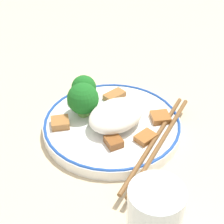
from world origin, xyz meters
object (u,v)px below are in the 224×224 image
object	(u,v)px
plate	(112,125)
broccoli_back_center	(83,99)
chopsticks	(157,142)
drinking_glass	(154,219)
broccoli_back_left	(84,88)

from	to	relation	value
plate	broccoli_back_center	distance (m)	0.06
chopsticks	drinking_glass	world-z (taller)	drinking_glass
broccoli_back_center	broccoli_back_left	bearing A→B (deg)	-130.98
broccoli_back_center	plate	bearing A→B (deg)	113.53
broccoli_back_left	chopsticks	distance (m)	0.16
plate	drinking_glass	distance (m)	0.22
plate	chopsticks	world-z (taller)	chopsticks
broccoli_back_left	chopsticks	xyz separation A→B (m)	(-0.01, 0.16, -0.02)
plate	broccoli_back_center	world-z (taller)	broccoli_back_center
broccoli_back_center	chopsticks	world-z (taller)	broccoli_back_center
chopsticks	plate	bearing A→B (deg)	-79.72
chopsticks	drinking_glass	xyz separation A→B (m)	(0.12, 0.10, 0.03)
broccoli_back_left	drinking_glass	world-z (taller)	drinking_glass
plate	broccoli_back_left	world-z (taller)	broccoli_back_left
broccoli_back_left	chopsticks	world-z (taller)	broccoli_back_left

